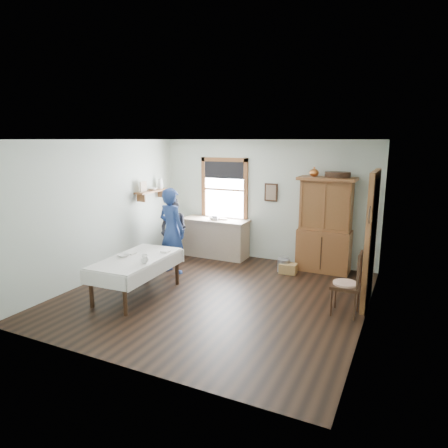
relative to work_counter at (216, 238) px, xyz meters
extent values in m
cube|color=black|center=(1.09, -2.17, -0.44)|extent=(5.00, 5.00, 0.01)
cube|color=beige|center=(1.09, -2.17, 2.25)|extent=(5.00, 5.00, 0.01)
cube|color=beige|center=(1.09, 0.33, 0.90)|extent=(5.00, 0.01, 2.70)
cube|color=beige|center=(1.09, -4.67, 0.90)|extent=(5.00, 0.01, 2.70)
cube|color=beige|center=(-1.41, -2.17, 0.90)|extent=(0.01, 5.00, 2.70)
cube|color=beige|center=(3.59, -2.17, 0.90)|extent=(0.01, 5.00, 2.70)
cube|color=white|center=(0.09, 0.31, 1.10)|extent=(1.00, 0.02, 1.30)
cube|color=brown|center=(0.09, 0.29, 1.80)|extent=(1.18, 0.06, 0.09)
cube|color=brown|center=(0.09, 0.29, 0.41)|extent=(1.18, 0.06, 0.09)
cube|color=brown|center=(-0.46, 0.29, 1.10)|extent=(0.09, 0.06, 1.48)
cube|color=brown|center=(0.63, 0.29, 1.10)|extent=(0.09, 0.06, 1.48)
cube|color=black|center=(0.09, 0.27, 1.56)|extent=(0.98, 0.03, 0.39)
cube|color=#4B3F35|center=(3.56, -1.32, 0.60)|extent=(0.03, 0.90, 2.10)
cube|color=brown|center=(3.53, -1.83, 0.60)|extent=(0.08, 0.12, 2.10)
cube|color=brown|center=(3.53, -0.81, 0.60)|extent=(0.08, 0.12, 2.10)
cube|color=brown|center=(3.53, -1.32, 1.71)|extent=(0.08, 1.14, 0.12)
cube|color=brown|center=(-1.28, -0.67, 1.10)|extent=(0.24, 1.00, 0.04)
cube|color=brown|center=(-1.28, -1.07, 1.00)|extent=(0.22, 0.03, 0.18)
cube|color=brown|center=(-1.28, -0.27, 1.00)|extent=(0.22, 0.03, 0.18)
cube|color=tan|center=(-1.28, -0.97, 1.23)|extent=(0.03, 0.22, 0.24)
cylinder|color=white|center=(-1.28, -0.32, 1.23)|extent=(0.12, 0.12, 0.22)
cube|color=#332011|center=(1.24, 0.29, 1.10)|extent=(0.30, 0.04, 0.40)
torus|color=black|center=(3.54, -1.87, 1.27)|extent=(0.01, 0.27, 0.27)
cube|color=tan|center=(0.00, 0.00, 0.00)|extent=(1.56, 0.60, 0.89)
cube|color=brown|center=(2.51, 0.02, 0.53)|extent=(1.15, 0.55, 1.96)
cube|color=white|center=(-0.16, -2.74, -0.10)|extent=(0.99, 1.77, 0.69)
cube|color=#332011|center=(3.27, -1.97, 0.07)|extent=(0.48, 0.48, 1.03)
cube|color=#95979D|center=(1.79, -0.41, -0.31)|extent=(0.31, 0.31, 0.27)
cube|color=#AD8A4E|center=(1.90, -0.45, -0.34)|extent=(0.36, 0.26, 0.20)
imported|color=navy|center=(-0.28, -1.42, 0.37)|extent=(0.67, 0.52, 1.63)
imported|color=black|center=(-0.70, -0.71, 0.22)|extent=(0.70, 0.58, 1.33)
imported|color=white|center=(0.19, -2.96, 0.30)|extent=(0.13, 0.13, 0.10)
imported|color=white|center=(0.06, -2.80, 0.29)|extent=(0.12, 0.12, 0.10)
imported|color=white|center=(-0.39, -2.81, 0.27)|extent=(0.29, 0.29, 0.06)
imported|color=#7B6652|center=(0.05, 0.06, 0.46)|extent=(0.24, 0.28, 0.02)
imported|color=white|center=(-0.01, -0.08, 0.48)|extent=(0.24, 0.24, 0.07)
imported|color=white|center=(-1.28, -0.62, 1.15)|extent=(0.22, 0.22, 0.05)
camera|label=1|loc=(4.10, -8.09, 2.25)|focal=32.00mm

